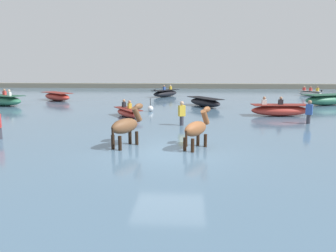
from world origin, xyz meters
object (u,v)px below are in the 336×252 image
at_px(boat_near_port, 205,102).
at_px(person_wading_mid, 182,116).
at_px(boat_far_offshore, 165,93).
at_px(horse_lead_chestnut, 197,130).
at_px(person_wading_close, 309,115).
at_px(horse_trailing_bay, 126,127).
at_px(boat_distant_west, 280,110).
at_px(channel_buoy, 150,108).
at_px(boat_near_starboard, 57,97).
at_px(boat_far_inshore, 310,93).
at_px(boat_distant_east, 327,100).
at_px(boat_mid_outer, 128,112).
at_px(boat_mid_channel, 3,100).

relative_size(boat_near_port, person_wading_mid, 2.19).
bearing_deg(boat_far_offshore, horse_lead_chestnut, -82.50).
bearing_deg(person_wading_close, boat_far_offshore, 119.55).
xyz_separation_m(horse_trailing_bay, boat_distant_west, (7.75, 8.06, -0.38)).
xyz_separation_m(person_wading_close, channel_buoy, (-8.75, 4.07, -0.26)).
height_order(boat_near_port, boat_near_starboard, boat_near_starboard).
relative_size(horse_lead_chestnut, boat_far_inshore, 0.76).
height_order(boat_near_port, person_wading_mid, person_wading_mid).
bearing_deg(boat_distant_east, boat_mid_outer, -153.84).
xyz_separation_m(boat_mid_outer, boat_distant_west, (9.11, 1.00, 0.09)).
xyz_separation_m(boat_mid_channel, channel_buoy, (11.81, -2.59, -0.21)).
bearing_deg(boat_near_port, boat_far_inshore, 41.15).
relative_size(boat_distant_west, person_wading_close, 2.20).
distance_m(horse_trailing_bay, boat_far_inshore, 27.02).
xyz_separation_m(boat_far_inshore, boat_distant_east, (-1.85, -8.40, 0.12)).
distance_m(boat_far_offshore, person_wading_close, 17.47).
height_order(boat_distant_west, boat_distant_east, boat_distant_west).
relative_size(horse_trailing_bay, boat_mid_outer, 0.72).
bearing_deg(boat_distant_east, horse_trailing_bay, -132.74).
xyz_separation_m(person_wading_mid, person_wading_close, (6.54, 0.95, 0.00)).
distance_m(boat_mid_outer, boat_mid_channel, 11.88).
bearing_deg(channel_buoy, horse_trailing_bay, -88.09).
bearing_deg(channel_buoy, boat_far_offshore, 89.31).
bearing_deg(horse_trailing_bay, boat_distant_east, 47.26).
xyz_separation_m(horse_lead_chestnut, boat_far_inshore, (12.38, 22.63, -0.39)).
bearing_deg(boat_mid_outer, boat_mid_channel, 155.12).
bearing_deg(person_wading_mid, boat_near_starboard, 134.66).
distance_m(boat_far_offshore, boat_distant_west, 14.83).
relative_size(horse_lead_chestnut, boat_far_offshore, 0.50).
xyz_separation_m(boat_near_port, boat_far_inshore, (11.48, 10.03, -0.03)).
height_order(horse_lead_chestnut, boat_distant_east, horse_lead_chestnut).
relative_size(horse_trailing_bay, person_wading_close, 1.18).
bearing_deg(boat_distant_east, boat_near_port, -170.35).
xyz_separation_m(boat_mid_channel, person_wading_mid, (14.03, -7.62, 0.05)).
bearing_deg(horse_lead_chestnut, boat_mid_outer, 118.59).
height_order(horse_lead_chestnut, boat_far_offshore, horse_lead_chestnut).
bearing_deg(person_wading_mid, channel_buoy, 113.80).
height_order(person_wading_mid, person_wading_close, same).
distance_m(boat_distant_west, channel_buoy, 8.19).
height_order(boat_far_offshore, boat_far_inshore, boat_far_offshore).
bearing_deg(boat_mid_outer, person_wading_close, -9.69).
height_order(boat_mid_outer, boat_distant_west, boat_distant_west).
bearing_deg(boat_near_starboard, boat_mid_outer, -47.56).
distance_m(boat_far_offshore, boat_distant_east, 14.73).
xyz_separation_m(horse_lead_chestnut, boat_distant_west, (5.21, 8.15, -0.33)).
bearing_deg(boat_distant_west, boat_near_port, 134.19).
bearing_deg(channel_buoy, boat_distant_east, 19.28).
height_order(horse_trailing_bay, boat_distant_east, horse_trailing_bay).
bearing_deg(person_wading_mid, horse_lead_chestnut, -81.95).
relative_size(boat_mid_channel, boat_distant_east, 0.93).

